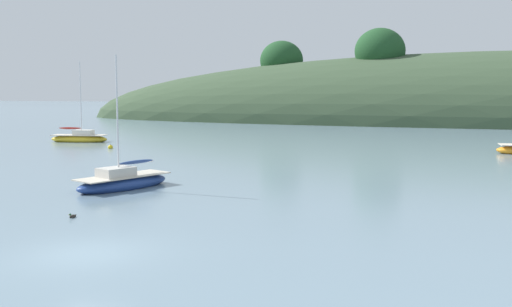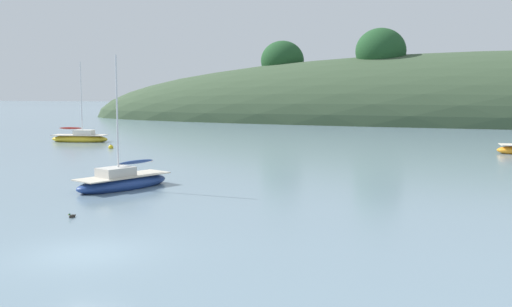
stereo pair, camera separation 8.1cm
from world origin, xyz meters
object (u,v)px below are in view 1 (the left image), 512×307
sailboat_teal_outer (123,182)px  sailboat_white_near (80,138)px  mooring_buoy_channel (110,147)px  duck_lead (73,216)px

sailboat_teal_outer → sailboat_white_near: bearing=126.7°
sailboat_white_near → mooring_buoy_channel: size_ratio=15.22×
sailboat_teal_outer → duck_lead: sailboat_teal_outer is taller
mooring_buoy_channel → duck_lead: size_ratio=1.27×
duck_lead → mooring_buoy_channel: bearing=116.7°
sailboat_teal_outer → duck_lead: bearing=-77.6°
sailboat_teal_outer → mooring_buoy_channel: bearing=121.4°
sailboat_teal_outer → duck_lead: (1.58, -7.19, -0.31)m
sailboat_teal_outer → duck_lead: size_ratio=17.23×
sailboat_white_near → sailboat_teal_outer: (18.08, -24.25, -0.01)m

